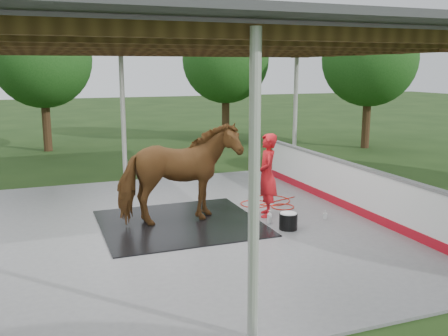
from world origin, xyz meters
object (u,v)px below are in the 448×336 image
object	(u,v)px
dasher_board	(347,187)
wash_bucket	(288,221)
handler	(267,175)
horse	(179,174)

from	to	relation	value
dasher_board	wash_bucket	xyz separation A→B (m)	(-2.11, -0.96, -0.36)
handler	wash_bucket	size ratio (longest dim) A/B	4.94
dasher_board	handler	distance (m)	2.16
handler	wash_bucket	world-z (taller)	handler
dasher_board	wash_bucket	size ratio (longest dim) A/B	20.48
handler	dasher_board	bearing A→B (deg)	107.78
dasher_board	wash_bucket	bearing A→B (deg)	-155.49
dasher_board	handler	size ratio (longest dim) A/B	4.15
dasher_board	horse	bearing A→B (deg)	176.75
handler	wash_bucket	bearing A→B (deg)	20.94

